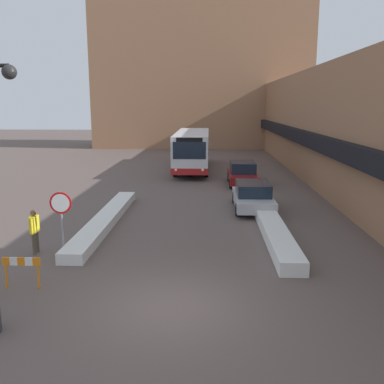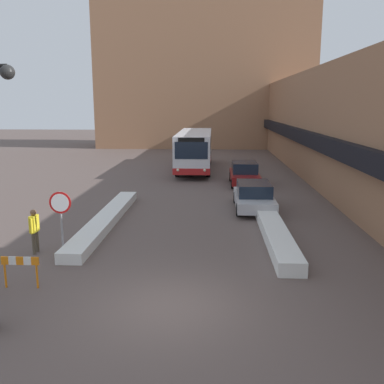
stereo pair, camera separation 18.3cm
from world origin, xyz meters
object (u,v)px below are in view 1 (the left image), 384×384
at_px(city_bus, 193,149).
at_px(pedestrian, 34,227).
at_px(construction_barricade, 22,266).
at_px(stop_sign, 61,210).
at_px(parked_car_front, 253,196).
at_px(parked_car_middle, 243,173).

distance_m(city_bus, pedestrian, 20.83).
bearing_deg(construction_barricade, stop_sign, 84.40).
relative_size(parked_car_front, stop_sign, 1.89).
bearing_deg(parked_car_front, construction_barricade, -127.49).
bearing_deg(stop_sign, city_bus, 79.67).
relative_size(city_bus, pedestrian, 7.17).
bearing_deg(pedestrian, parked_car_front, -49.03).
bearing_deg(construction_barricade, city_bus, 80.22).
xyz_separation_m(stop_sign, construction_barricade, (-0.27, -2.71, -0.99)).
height_order(stop_sign, construction_barricade, stop_sign).
relative_size(city_bus, parked_car_front, 2.65).
xyz_separation_m(parked_car_front, pedestrian, (-8.35, -6.93, 0.27)).
relative_size(parked_car_front, pedestrian, 2.71).
bearing_deg(stop_sign, parked_car_middle, 62.45).
xyz_separation_m(pedestrian, construction_barricade, (0.80, -2.92, -0.29)).
distance_m(parked_car_middle, construction_barricade, 18.32).
relative_size(city_bus, construction_barricade, 10.43).
bearing_deg(city_bus, parked_car_front, -75.05).
xyz_separation_m(city_bus, parked_car_middle, (3.56, -6.49, -0.94)).
distance_m(stop_sign, construction_barricade, 2.90).
bearing_deg(construction_barricade, pedestrian, 105.28).
xyz_separation_m(parked_car_front, parked_car_middle, (0.00, 6.84, 0.06)).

